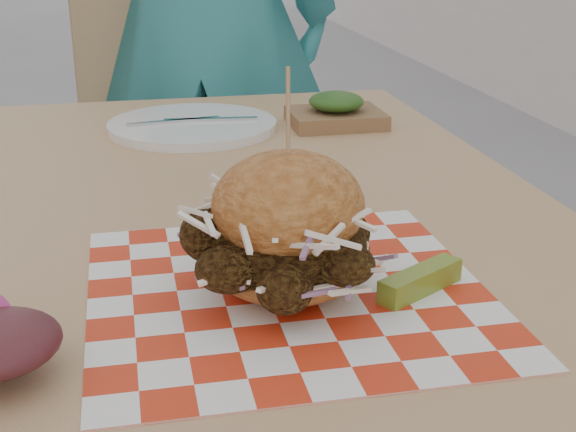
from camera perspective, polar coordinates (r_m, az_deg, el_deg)
The scene contains 8 objects.
diner at distance 1.90m, azimuth -6.06°, elevation 14.49°, with size 0.64×0.42×1.75m, color teal.
patio_table at distance 0.99m, azimuth -4.62°, elevation -3.37°, with size 0.80×1.20×0.75m.
patio_chair at distance 1.92m, azimuth -8.61°, elevation 4.59°, with size 0.47×0.48×0.95m.
paper_liner at distance 0.74m, azimuth 0.00°, elevation -5.38°, with size 0.36×0.36×0.00m, color red.
sandwich at distance 0.72m, azimuth 0.00°, elevation -1.20°, with size 0.18×0.18×0.21m.
pickle_spear at distance 0.74m, azimuth 9.40°, elevation -4.56°, with size 0.10×0.02×0.02m, color olive.
place_setting at distance 1.30m, azimuth -6.81°, elevation 6.40°, with size 0.27×0.27×0.02m.
kraft_tray at distance 1.32m, azimuth 3.43°, elevation 7.40°, with size 0.15×0.12×0.06m.
Camera 1 is at (-0.28, -0.93, 1.08)m, focal length 50.00 mm.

